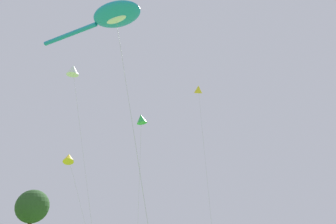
% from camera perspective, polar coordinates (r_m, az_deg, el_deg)
% --- Properties ---
extents(big_show_kite, '(5.57, 9.97, 18.12)m').
position_cam_1_polar(big_show_kite, '(26.00, -9.79, 16.61)').
color(big_show_kite, '#1E8CBF').
rests_on(big_show_kite, ground).
extents(small_kite_streamer_purple, '(2.83, 4.14, 14.22)m').
position_cam_1_polar(small_kite_streamer_purple, '(34.24, -4.81, -1.25)').
color(small_kite_streamer_purple, green).
rests_on(small_kite_streamer_purple, ground).
extents(small_kite_bird_shape, '(3.11, 3.04, 9.38)m').
position_cam_1_polar(small_kite_bird_shape, '(31.79, -17.44, -7.88)').
color(small_kite_bird_shape, yellow).
rests_on(small_kite_bird_shape, ground).
extents(small_kite_tiny_distant, '(3.49, 3.50, 16.91)m').
position_cam_1_polar(small_kite_tiny_distant, '(31.40, -16.73, 7.23)').
color(small_kite_tiny_distant, white).
rests_on(small_kite_tiny_distant, ground).
extents(small_kite_diamond_red, '(2.45, 3.92, 18.19)m').
position_cam_1_polar(small_kite_diamond_red, '(36.63, 5.47, 4.01)').
color(small_kite_diamond_red, yellow).
rests_on(small_kite_diamond_red, ground).
extents(tree_oak_left, '(5.08, 5.08, 8.95)m').
position_cam_1_polar(tree_oak_left, '(55.58, -23.23, -15.39)').
color(tree_oak_left, '#513823').
rests_on(tree_oak_left, ground).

